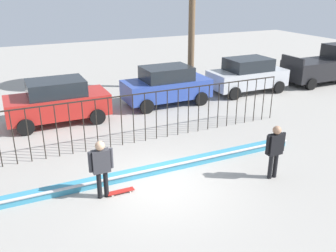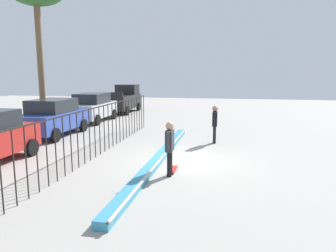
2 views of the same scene
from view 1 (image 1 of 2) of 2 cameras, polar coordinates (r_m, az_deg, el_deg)
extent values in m
plane|color=#9E9991|center=(11.22, -1.53, -9.35)|extent=(60.00, 60.00, 0.00)
cube|color=teal|center=(11.85, -3.20, -6.97)|extent=(11.00, 0.36, 0.22)
cylinder|color=#B2B2B7|center=(11.65, -2.88, -6.88)|extent=(11.00, 0.09, 0.09)
cylinder|color=black|center=(13.13, -22.88, -1.68)|extent=(0.04, 0.04, 1.93)
cylinder|color=black|center=(13.14, -20.87, -1.37)|extent=(0.04, 0.04, 1.93)
cylinder|color=black|center=(13.17, -18.87, -1.06)|extent=(0.04, 0.04, 1.93)
cylinder|color=black|center=(13.21, -16.87, -0.74)|extent=(0.04, 0.04, 1.93)
cylinder|color=black|center=(13.27, -14.90, -0.43)|extent=(0.04, 0.04, 1.93)
cylinder|color=black|center=(13.35, -12.94, -0.12)|extent=(0.04, 0.04, 1.93)
cylinder|color=black|center=(13.44, -11.01, 0.19)|extent=(0.04, 0.04, 1.93)
cylinder|color=black|center=(13.55, -9.10, 0.49)|extent=(0.04, 0.04, 1.93)
cylinder|color=black|center=(13.67, -7.23, 0.78)|extent=(0.04, 0.04, 1.93)
cylinder|color=black|center=(13.81, -5.39, 1.07)|extent=(0.04, 0.04, 1.93)
cylinder|color=black|center=(13.96, -3.59, 1.36)|extent=(0.04, 0.04, 1.93)
cylinder|color=black|center=(14.13, -1.83, 1.63)|extent=(0.04, 0.04, 1.93)
cylinder|color=black|center=(14.30, -0.11, 1.90)|extent=(0.04, 0.04, 1.93)
cylinder|color=black|center=(14.50, 1.56, 2.16)|extent=(0.04, 0.04, 1.93)
cylinder|color=black|center=(14.70, 3.19, 2.41)|extent=(0.04, 0.04, 1.93)
cylinder|color=black|center=(14.91, 4.78, 2.65)|extent=(0.04, 0.04, 1.93)
cylinder|color=black|center=(15.14, 6.32, 2.88)|extent=(0.04, 0.04, 1.93)
cylinder|color=black|center=(15.38, 7.81, 3.10)|extent=(0.04, 0.04, 1.93)
cylinder|color=black|center=(15.63, 9.26, 3.32)|extent=(0.04, 0.04, 1.93)
cylinder|color=black|center=(15.89, 10.66, 3.52)|extent=(0.04, 0.04, 1.93)
cylinder|color=black|center=(16.15, 12.02, 3.72)|extent=(0.04, 0.04, 1.93)
cylinder|color=black|center=(16.43, 13.33, 3.90)|extent=(0.04, 0.04, 1.93)
cylinder|color=black|center=(16.71, 14.60, 4.08)|extent=(0.04, 0.04, 1.93)
cylinder|color=black|center=(17.01, 15.82, 4.26)|extent=(0.04, 0.04, 1.93)
cube|color=black|center=(13.37, -7.41, 4.58)|extent=(14.00, 0.04, 0.04)
cylinder|color=black|center=(10.65, -10.61, -9.03)|extent=(0.14, 0.14, 0.81)
cylinder|color=black|center=(10.69, -9.61, -8.84)|extent=(0.14, 0.14, 0.81)
cube|color=#333338|center=(10.33, -10.37, -5.40)|extent=(0.49, 0.21, 0.67)
sphere|color=tan|center=(10.13, -10.54, -3.04)|extent=(0.26, 0.26, 0.26)
cylinder|color=#333338|center=(10.25, -11.99, -5.51)|extent=(0.11, 0.11, 0.60)
cylinder|color=#333338|center=(10.38, -8.79, -4.93)|extent=(0.11, 0.11, 0.60)
cube|color=#A51E19|center=(10.94, -7.36, -10.01)|extent=(0.80, 0.20, 0.02)
cylinder|color=silver|center=(11.09, -6.13, -9.71)|extent=(0.05, 0.03, 0.05)
cylinder|color=silver|center=(10.97, -5.86, -10.08)|extent=(0.05, 0.03, 0.05)
cylinder|color=silver|center=(10.96, -8.83, -10.26)|extent=(0.05, 0.03, 0.05)
cylinder|color=silver|center=(10.84, -8.60, -10.65)|extent=(0.05, 0.03, 0.05)
cylinder|color=black|center=(11.90, 15.60, -6.08)|extent=(0.14, 0.14, 0.81)
cylinder|color=black|center=(12.02, 16.32, -5.88)|extent=(0.14, 0.14, 0.81)
cube|color=black|center=(11.65, 16.32, -2.75)|extent=(0.49, 0.21, 0.67)
sphere|color=#A87A5B|center=(11.47, 16.56, -0.62)|extent=(0.26, 0.26, 0.26)
cylinder|color=black|center=(11.45, 15.21, -2.86)|extent=(0.11, 0.11, 0.60)
cylinder|color=black|center=(11.82, 17.44, -2.32)|extent=(0.11, 0.11, 0.60)
cube|color=#B2231E|center=(16.63, -16.71, 3.14)|extent=(4.30, 1.90, 0.90)
cube|color=#1E2328|center=(16.42, -17.00, 5.73)|extent=(2.37, 1.71, 0.66)
cylinder|color=black|center=(17.89, -12.45, 3.30)|extent=(0.68, 0.22, 0.68)
cylinder|color=black|center=(16.14, -10.90, 1.43)|extent=(0.68, 0.22, 0.68)
cylinder|color=black|center=(17.55, -21.75, 1.90)|extent=(0.68, 0.22, 0.68)
cylinder|color=black|center=(15.76, -21.21, -0.16)|extent=(0.68, 0.22, 0.68)
cube|color=#2D479E|center=(18.47, -0.24, 5.83)|extent=(4.30, 1.90, 0.90)
cube|color=#1E2328|center=(18.28, -0.25, 8.18)|extent=(2.37, 1.71, 0.66)
cylinder|color=black|center=(20.03, 2.43, 5.71)|extent=(0.68, 0.22, 0.68)
cylinder|color=black|center=(18.44, 5.15, 4.25)|extent=(0.68, 0.22, 0.68)
cylinder|color=black|center=(18.91, -5.49, 4.68)|extent=(0.68, 0.22, 0.68)
cylinder|color=black|center=(17.21, -3.34, 3.06)|extent=(0.68, 0.22, 0.68)
cube|color=#B7BABF|center=(21.04, 12.19, 7.28)|extent=(4.30, 1.90, 0.90)
cube|color=#1E2328|center=(20.87, 12.36, 9.35)|extent=(2.37, 1.71, 0.66)
cylinder|color=black|center=(22.75, 13.66, 7.03)|extent=(0.68, 0.22, 0.68)
cylinder|color=black|center=(21.35, 16.78, 5.80)|extent=(0.68, 0.22, 0.68)
cylinder|color=black|center=(21.09, 7.35, 6.35)|extent=(0.68, 0.22, 0.68)
cylinder|color=black|center=(19.57, 10.29, 5.01)|extent=(0.68, 0.22, 0.68)
cube|color=black|center=(24.29, 22.59, 8.22)|extent=(4.70, 1.90, 1.10)
cube|color=black|center=(22.54, 18.80, 9.71)|extent=(0.12, 1.75, 0.36)
cylinder|color=black|center=(26.19, 23.34, 7.72)|extent=(0.68, 0.22, 0.68)
cylinder|color=black|center=(23.94, 18.12, 7.27)|extent=(0.68, 0.22, 0.68)
cylinder|color=black|center=(22.63, 21.33, 6.09)|extent=(0.68, 0.22, 0.68)
cylinder|color=brown|center=(20.93, 3.69, 15.23)|extent=(0.36, 0.36, 7.04)
camera|label=2|loc=(10.60, -67.37, -5.95)|focal=34.07mm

